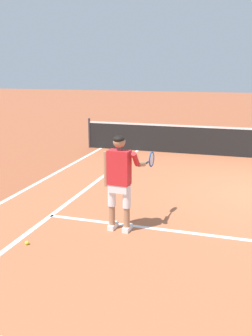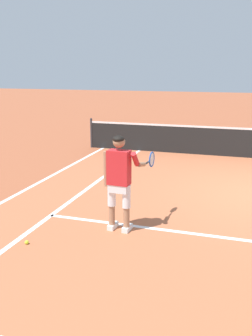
% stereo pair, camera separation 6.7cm
% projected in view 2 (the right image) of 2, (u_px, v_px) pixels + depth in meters
% --- Properties ---
extents(line_singles_left, '(0.10, 9.69, 0.01)m').
position_uv_depth(line_singles_left, '(83.00, 192.00, 8.81)').
color(line_singles_left, white).
rests_on(line_singles_left, ground).
extents(line_doubles_left, '(0.10, 9.69, 0.01)m').
position_uv_depth(line_doubles_left, '(32.00, 186.00, 9.22)').
color(line_doubles_left, white).
rests_on(line_doubles_left, ground).
extents(tennis_player, '(0.68, 1.10, 1.71)m').
position_uv_depth(tennis_player, '(120.00, 177.00, 6.49)').
color(tennis_player, white).
rests_on(tennis_player, ground).
extents(tennis_ball_near_feet, '(0.07, 0.07, 0.07)m').
position_uv_depth(tennis_ball_near_feet, '(27.00, 242.00, 6.17)').
color(tennis_ball_near_feet, '#CCE02D').
rests_on(tennis_ball_near_feet, ground).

